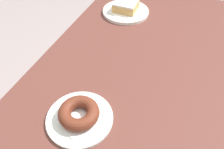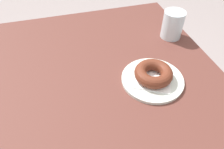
{
  "view_description": "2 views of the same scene",
  "coord_description": "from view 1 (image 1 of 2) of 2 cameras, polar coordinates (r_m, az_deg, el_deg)",
  "views": [
    {
      "loc": [
        -0.63,
        -0.11,
        1.27
      ],
      "look_at": [
        -0.17,
        0.08,
        0.77
      ],
      "focal_mm": 35.92,
      "sensor_mm": 36.0,
      "label": 1
    },
    {
      "loc": [
        -0.09,
        0.52,
        1.2
      ],
      "look_at": [
        -0.21,
        0.09,
        0.76
      ],
      "focal_mm": 33.99,
      "sensor_mm": 36.0,
      "label": 2
    }
  ],
  "objects": [
    {
      "name": "napkin_glazed_square",
      "position": [
        1.09,
        3.52,
        16.08
      ],
      "size": [
        0.21,
        0.21,
        0.0
      ],
      "primitive_type": "cube",
      "rotation": [
        0.0,
        0.0,
        -0.53
      ],
      "color": "white",
      "rests_on": "plate_glazed_square"
    },
    {
      "name": "plate_chocolate_ring",
      "position": [
        0.66,
        -8.19,
        -10.96
      ],
      "size": [
        0.19,
        0.19,
        0.01
      ],
      "primitive_type": "cylinder",
      "color": "silver",
      "rests_on": "table"
    },
    {
      "name": "donut_glazed_square",
      "position": [
        1.08,
        3.58,
        17.09
      ],
      "size": [
        0.1,
        0.1,
        0.04
      ],
      "color": "tan",
      "rests_on": "napkin_glazed_square"
    },
    {
      "name": "donut_chocolate_ring",
      "position": [
        0.64,
        -8.43,
        -9.65
      ],
      "size": [
        0.12,
        0.12,
        0.04
      ],
      "primitive_type": "torus",
      "color": "maroon",
      "rests_on": "napkin_chocolate_ring"
    },
    {
      "name": "plate_glazed_square",
      "position": [
        1.09,
        3.5,
        15.69
      ],
      "size": [
        0.22,
        0.22,
        0.01
      ],
      "primitive_type": "cylinder",
      "color": "silver",
      "rests_on": "table"
    },
    {
      "name": "napkin_chocolate_ring",
      "position": [
        0.65,
        -8.25,
        -10.64
      ],
      "size": [
        0.15,
        0.15,
        0.0
      ],
      "primitive_type": "cube",
      "rotation": [
        0.0,
        0.0,
        -0.5
      ],
      "color": "white",
      "rests_on": "plate_chocolate_ring"
    },
    {
      "name": "ground_plane",
      "position": [
        1.42,
        5.78,
        -18.16
      ],
      "size": [
        6.0,
        6.0,
        0.0
      ],
      "primitive_type": "plane",
      "color": "gray"
    },
    {
      "name": "table",
      "position": [
        0.89,
        8.77,
        0.66
      ],
      "size": [
        1.14,
        0.75,
        0.72
      ],
      "color": "brown",
      "rests_on": "ground_plane"
    }
  ]
}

